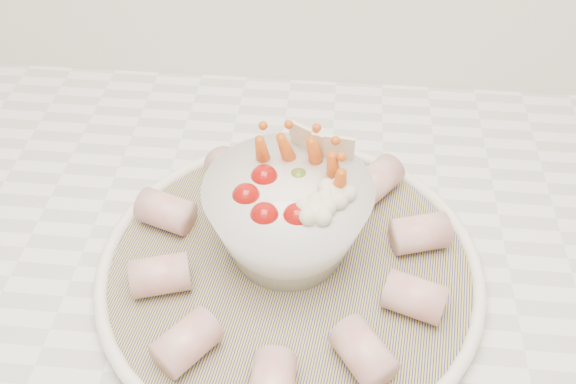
{
  "coord_description": "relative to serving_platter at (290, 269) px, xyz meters",
  "views": [
    {
      "loc": [
        0.06,
        1.08,
        1.38
      ],
      "look_at": [
        0.02,
        1.46,
        1.01
      ],
      "focal_mm": 40.0,
      "sensor_mm": 36.0,
      "label": 1
    }
  ],
  "objects": [
    {
      "name": "serving_platter",
      "position": [
        0.0,
        0.0,
        0.0
      ],
      "size": [
        0.38,
        0.38,
        0.02
      ],
      "color": "navy",
      "rests_on": "kitchen_counter"
    },
    {
      "name": "cured_meat_rolls",
      "position": [
        -0.0,
        0.0,
        0.02
      ],
      "size": [
        0.29,
        0.29,
        0.03
      ],
      "color": "#C05958",
      "rests_on": "serving_platter"
    },
    {
      "name": "veggie_bowl",
      "position": [
        -0.0,
        0.02,
        0.05
      ],
      "size": [
        0.15,
        0.15,
        0.11
      ],
      "color": "white",
      "rests_on": "serving_platter"
    }
  ]
}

